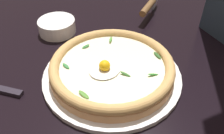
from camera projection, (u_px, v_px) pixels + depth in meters
ground_plane at (106, 80)px, 0.60m from camera, size 2.40×2.40×0.03m
pizza_plate at (112, 75)px, 0.58m from camera, size 0.34×0.34×0.01m
pizza at (112, 67)px, 0.57m from camera, size 0.30×0.30×0.05m
side_bowl at (57, 26)px, 0.73m from camera, size 0.11×0.11×0.04m
pizza_cutter at (150, 4)px, 0.80m from camera, size 0.16×0.07×0.08m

